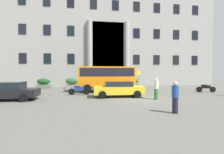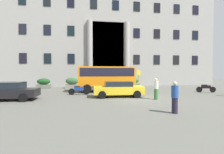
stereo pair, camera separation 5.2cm
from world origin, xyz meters
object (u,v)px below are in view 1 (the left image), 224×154
at_px(hedge_planter_entrance_right, 132,82).
at_px(scooter_by_planter, 205,88).
at_px(orange_minibus, 106,77).
at_px(pedestrian_woman_dark_dress, 175,97).
at_px(bus_stop_sign, 139,77).
at_px(white_taxi_kerbside, 6,91).
at_px(hedge_planter_west, 72,83).
at_px(motorcycle_near_kerb, 79,90).
at_px(pedestrian_woman_with_bag, 156,89).
at_px(hedge_planter_east, 44,84).
at_px(parked_compact_extra, 118,89).

distance_m(hedge_planter_entrance_right, scooter_by_planter, 9.69).
height_order(orange_minibus, pedestrian_woman_dark_dress, orange_minibus).
xyz_separation_m(bus_stop_sign, hedge_planter_entrance_right, (0.06, 3.48, -0.82)).
bearing_deg(white_taxi_kerbside, hedge_planter_west, 66.83).
xyz_separation_m(motorcycle_near_kerb, pedestrian_woman_dark_dress, (5.22, -8.23, 0.38)).
relative_size(motorcycle_near_kerb, pedestrian_woman_with_bag, 1.20).
bearing_deg(bus_stop_sign, pedestrian_woman_with_bag, -97.89).
relative_size(scooter_by_planter, pedestrian_woman_with_bag, 1.18).
distance_m(bus_stop_sign, motorcycle_near_kerb, 8.31).
xyz_separation_m(bus_stop_sign, hedge_planter_east, (-11.91, 2.86, -0.84)).
bearing_deg(scooter_by_planter, hedge_planter_east, 170.84).
height_order(hedge_planter_east, pedestrian_woman_dark_dress, pedestrian_woman_dark_dress).
bearing_deg(bus_stop_sign, hedge_planter_entrance_right, 89.03).
xyz_separation_m(bus_stop_sign, pedestrian_woman_dark_dress, (-1.96, -12.29, -0.64)).
xyz_separation_m(hedge_planter_east, hedge_planter_entrance_right, (11.97, 0.62, 0.02)).
relative_size(orange_minibus, hedge_planter_west, 3.46).
bearing_deg(motorcycle_near_kerb, hedge_planter_entrance_right, 48.90).
xyz_separation_m(hedge_planter_east, white_taxi_kerbside, (-0.57, -9.37, 0.08)).
bearing_deg(motorcycle_near_kerb, orange_minibus, 40.04).
distance_m(hedge_planter_east, white_taxi_kerbside, 9.39).
bearing_deg(parked_compact_extra, scooter_by_planter, 12.70).
bearing_deg(hedge_planter_entrance_right, pedestrian_woman_dark_dress, -97.30).
xyz_separation_m(bus_stop_sign, white_taxi_kerbside, (-12.48, -6.51, -0.76)).
xyz_separation_m(hedge_planter_west, motorcycle_near_kerb, (1.10, -6.88, -0.23)).
xyz_separation_m(parked_compact_extra, pedestrian_woman_dark_dress, (1.77, -6.28, 0.13)).
bearing_deg(scooter_by_planter, pedestrian_woman_dark_dress, -122.29).
distance_m(parked_compact_extra, pedestrian_woman_with_bag, 3.23).
relative_size(pedestrian_woman_with_bag, pedestrian_woman_dark_dress, 1.01).
xyz_separation_m(hedge_planter_west, pedestrian_woman_with_bag, (7.19, -10.68, 0.15)).
distance_m(hedge_planter_east, hedge_planter_entrance_right, 11.98).
distance_m(hedge_planter_entrance_right, parked_compact_extra, 10.21).
bearing_deg(parked_compact_extra, pedestrian_woman_with_bag, -33.08).
height_order(hedge_planter_east, pedestrian_woman_with_bag, pedestrian_woman_with_bag).
bearing_deg(bus_stop_sign, scooter_by_planter, -34.57).
xyz_separation_m(orange_minibus, hedge_planter_east, (-7.63, 4.71, -0.99)).
relative_size(white_taxi_kerbside, scooter_by_planter, 2.32).
bearing_deg(pedestrian_woman_dark_dress, scooter_by_planter, -104.39).
xyz_separation_m(hedge_planter_west, parked_compact_extra, (4.55, -8.83, 0.01)).
xyz_separation_m(hedge_planter_east, pedestrian_woman_with_bag, (10.82, -10.72, 0.20)).
bearing_deg(scooter_by_planter, hedge_planter_west, 166.20).
height_order(parked_compact_extra, pedestrian_woman_with_bag, pedestrian_woman_with_bag).
distance_m(orange_minibus, hedge_planter_east, 9.02).
distance_m(parked_compact_extra, motorcycle_near_kerb, 3.97).
relative_size(parked_compact_extra, pedestrian_woman_with_bag, 2.57).
xyz_separation_m(hedge_planter_east, parked_compact_extra, (8.18, -8.87, 0.06)).
distance_m(hedge_planter_entrance_right, motorcycle_near_kerb, 10.45).
relative_size(hedge_planter_entrance_right, pedestrian_woman_with_bag, 1.30).
relative_size(motorcycle_near_kerb, pedestrian_woman_dark_dress, 1.21).
xyz_separation_m(orange_minibus, motorcycle_near_kerb, (-2.91, -2.21, -1.17)).
xyz_separation_m(parked_compact_extra, white_taxi_kerbside, (-8.75, -0.50, 0.01)).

